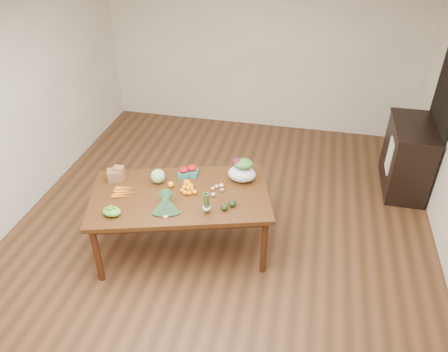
% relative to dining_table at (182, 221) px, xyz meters
% --- Properties ---
extents(floor, '(6.00, 6.00, 0.00)m').
position_rel_dining_table_xyz_m(floor, '(0.37, 0.25, -0.38)').
color(floor, brown).
rests_on(floor, ground).
extents(room_walls, '(5.02, 6.02, 2.70)m').
position_rel_dining_table_xyz_m(room_walls, '(0.37, 0.25, 0.97)').
color(room_walls, white).
rests_on(room_walls, floor).
extents(dining_table, '(2.10, 1.53, 0.75)m').
position_rel_dining_table_xyz_m(dining_table, '(0.00, 0.00, 0.00)').
color(dining_table, '#4A2711').
rests_on(dining_table, floor).
extents(doorway_dark, '(0.02, 1.00, 2.10)m').
position_rel_dining_table_xyz_m(doorway_dark, '(2.85, 1.85, 0.68)').
color(doorway_dark, black).
rests_on(doorway_dark, floor).
extents(cabinet, '(0.52, 1.02, 0.94)m').
position_rel_dining_table_xyz_m(cabinet, '(2.59, 1.80, 0.10)').
color(cabinet, black).
rests_on(cabinet, floor).
extents(dish_towel, '(0.02, 0.28, 0.45)m').
position_rel_dining_table_xyz_m(dish_towel, '(2.33, 1.65, 0.18)').
color(dish_towel, white).
rests_on(dish_towel, cabinet).
extents(paper_bag, '(0.27, 0.24, 0.16)m').
position_rel_dining_table_xyz_m(paper_bag, '(-0.77, 0.10, 0.45)').
color(paper_bag, brown).
rests_on(paper_bag, dining_table).
extents(cabbage, '(0.16, 0.16, 0.16)m').
position_rel_dining_table_xyz_m(cabbage, '(-0.30, 0.16, 0.46)').
color(cabbage, '#A4D37A').
rests_on(cabbage, dining_table).
extents(strawberry_basket_a, '(0.14, 0.14, 0.10)m').
position_rel_dining_table_xyz_m(strawberry_basket_a, '(-0.05, 0.32, 0.43)').
color(strawberry_basket_a, red).
rests_on(strawberry_basket_a, dining_table).
extents(strawberry_basket_b, '(0.14, 0.14, 0.11)m').
position_rel_dining_table_xyz_m(strawberry_basket_b, '(0.04, 0.37, 0.43)').
color(strawberry_basket_b, red).
rests_on(strawberry_basket_b, dining_table).
extents(orange_a, '(0.07, 0.07, 0.07)m').
position_rel_dining_table_xyz_m(orange_a, '(-0.13, 0.10, 0.41)').
color(orange_a, '#FFA10F').
rests_on(orange_a, dining_table).
extents(orange_b, '(0.09, 0.09, 0.09)m').
position_rel_dining_table_xyz_m(orange_b, '(0.04, 0.15, 0.42)').
color(orange_b, orange).
rests_on(orange_b, dining_table).
extents(orange_c, '(0.08, 0.08, 0.08)m').
position_rel_dining_table_xyz_m(orange_c, '(0.09, 0.10, 0.41)').
color(orange_c, '#FF9B0F').
rests_on(orange_c, dining_table).
extents(mandarin_cluster, '(0.22, 0.22, 0.08)m').
position_rel_dining_table_xyz_m(mandarin_cluster, '(0.08, 0.05, 0.42)').
color(mandarin_cluster, '#FFAB0F').
rests_on(mandarin_cluster, dining_table).
extents(carrots, '(0.27, 0.27, 0.03)m').
position_rel_dining_table_xyz_m(carrots, '(-0.59, -0.11, 0.39)').
color(carrots, orange).
rests_on(carrots, dining_table).
extents(snap_pea_bag, '(0.19, 0.14, 0.08)m').
position_rel_dining_table_xyz_m(snap_pea_bag, '(-0.55, -0.48, 0.42)').
color(snap_pea_bag, '#73B33C').
rests_on(snap_pea_bag, dining_table).
extents(kale_bunch, '(0.42, 0.47, 0.16)m').
position_rel_dining_table_xyz_m(kale_bunch, '(-0.05, -0.31, 0.45)').
color(kale_bunch, black).
rests_on(kale_bunch, dining_table).
extents(asparagus_bundle, '(0.11, 0.13, 0.26)m').
position_rel_dining_table_xyz_m(asparagus_bundle, '(0.36, -0.25, 0.50)').
color(asparagus_bundle, '#476D32').
rests_on(asparagus_bundle, dining_table).
extents(potato_a, '(0.05, 0.04, 0.04)m').
position_rel_dining_table_xyz_m(potato_a, '(0.33, 0.14, 0.39)').
color(potato_a, tan).
rests_on(potato_a, dining_table).
extents(potato_b, '(0.05, 0.05, 0.04)m').
position_rel_dining_table_xyz_m(potato_b, '(0.35, 0.04, 0.40)').
color(potato_b, tan).
rests_on(potato_b, dining_table).
extents(potato_c, '(0.05, 0.05, 0.05)m').
position_rel_dining_table_xyz_m(potato_c, '(0.41, 0.22, 0.40)').
color(potato_c, '#D9C27D').
rests_on(potato_c, dining_table).
extents(potato_d, '(0.05, 0.04, 0.04)m').
position_rel_dining_table_xyz_m(potato_d, '(0.36, 0.19, 0.40)').
color(potato_d, '#D5B97B').
rests_on(potato_d, dining_table).
extents(potato_e, '(0.05, 0.04, 0.04)m').
position_rel_dining_table_xyz_m(potato_e, '(0.43, 0.14, 0.39)').
color(potato_e, tan).
rests_on(potato_e, dining_table).
extents(avocado_a, '(0.10, 0.12, 0.07)m').
position_rel_dining_table_xyz_m(avocado_a, '(0.52, -0.16, 0.41)').
color(avocado_a, black).
rests_on(avocado_a, dining_table).
extents(avocado_b, '(0.10, 0.12, 0.07)m').
position_rel_dining_table_xyz_m(avocado_b, '(0.58, -0.08, 0.41)').
color(avocado_b, black).
rests_on(avocado_b, dining_table).
extents(salad_bag, '(0.36, 0.31, 0.24)m').
position_rel_dining_table_xyz_m(salad_bag, '(0.60, 0.39, 0.49)').
color(salad_bag, white).
rests_on(salad_bag, dining_table).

